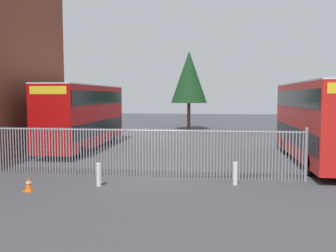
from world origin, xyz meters
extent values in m
plane|color=#3D3D42|center=(0.00, 8.00, 0.00)|extent=(100.00, 100.00, 0.00)
cylinder|color=gray|center=(-7.63, 0.00, 1.10)|extent=(0.06, 0.06, 2.20)
cylinder|color=gray|center=(-7.49, 0.00, 1.10)|extent=(0.06, 0.06, 2.20)
cylinder|color=gray|center=(-7.35, 0.00, 1.10)|extent=(0.06, 0.06, 2.20)
cylinder|color=gray|center=(-7.21, 0.00, 1.10)|extent=(0.06, 0.06, 2.20)
cylinder|color=gray|center=(-7.07, 0.00, 1.10)|extent=(0.06, 0.06, 2.20)
cylinder|color=gray|center=(-6.93, 0.00, 1.10)|extent=(0.06, 0.06, 2.20)
cylinder|color=gray|center=(-6.79, 0.00, 1.10)|extent=(0.06, 0.06, 2.20)
cylinder|color=gray|center=(-6.65, 0.00, 1.10)|extent=(0.06, 0.06, 2.20)
cylinder|color=gray|center=(-6.51, 0.00, 1.10)|extent=(0.06, 0.06, 2.20)
cylinder|color=gray|center=(-6.37, 0.00, 1.10)|extent=(0.06, 0.06, 2.20)
cylinder|color=gray|center=(-6.23, 0.00, 1.10)|extent=(0.06, 0.06, 2.20)
cylinder|color=gray|center=(-6.09, 0.00, 1.10)|extent=(0.06, 0.06, 2.20)
cylinder|color=gray|center=(-5.95, 0.00, 1.10)|extent=(0.06, 0.06, 2.20)
cylinder|color=gray|center=(-5.81, 0.00, 1.10)|extent=(0.06, 0.06, 2.20)
cylinder|color=gray|center=(-5.67, 0.00, 1.10)|extent=(0.06, 0.06, 2.20)
cylinder|color=gray|center=(-5.53, 0.00, 1.10)|extent=(0.06, 0.06, 2.20)
cylinder|color=gray|center=(-5.39, 0.00, 1.10)|extent=(0.06, 0.06, 2.20)
cylinder|color=gray|center=(-5.25, 0.00, 1.10)|extent=(0.06, 0.06, 2.20)
cylinder|color=gray|center=(-5.11, 0.00, 1.10)|extent=(0.06, 0.06, 2.20)
cylinder|color=gray|center=(-4.97, 0.00, 1.10)|extent=(0.06, 0.06, 2.20)
cylinder|color=gray|center=(-4.83, 0.00, 1.10)|extent=(0.06, 0.06, 2.20)
cylinder|color=gray|center=(-4.69, 0.00, 1.10)|extent=(0.06, 0.06, 2.20)
cylinder|color=gray|center=(-4.55, 0.00, 1.10)|extent=(0.06, 0.06, 2.20)
cylinder|color=gray|center=(-4.41, 0.00, 1.10)|extent=(0.06, 0.06, 2.20)
cylinder|color=gray|center=(-4.27, 0.00, 1.10)|extent=(0.06, 0.06, 2.20)
cylinder|color=gray|center=(-4.13, 0.00, 1.10)|extent=(0.06, 0.06, 2.20)
cylinder|color=gray|center=(-3.99, 0.00, 1.10)|extent=(0.06, 0.06, 2.20)
cylinder|color=gray|center=(-3.85, 0.00, 1.10)|extent=(0.06, 0.06, 2.20)
cylinder|color=gray|center=(-3.71, 0.00, 1.10)|extent=(0.06, 0.06, 2.20)
cylinder|color=gray|center=(-3.57, 0.00, 1.10)|extent=(0.06, 0.06, 2.20)
cylinder|color=gray|center=(-3.43, 0.00, 1.10)|extent=(0.06, 0.06, 2.20)
cylinder|color=gray|center=(-3.29, 0.00, 1.10)|extent=(0.06, 0.06, 2.20)
cylinder|color=gray|center=(-3.15, 0.00, 1.10)|extent=(0.06, 0.06, 2.20)
cylinder|color=gray|center=(-3.01, 0.00, 1.10)|extent=(0.06, 0.06, 2.20)
cylinder|color=gray|center=(-2.87, 0.00, 1.10)|extent=(0.06, 0.06, 2.20)
cylinder|color=gray|center=(-2.73, 0.00, 1.10)|extent=(0.06, 0.06, 2.20)
cylinder|color=gray|center=(-2.59, 0.00, 1.10)|extent=(0.06, 0.06, 2.20)
cylinder|color=gray|center=(-2.45, 0.00, 1.10)|extent=(0.06, 0.06, 2.20)
cylinder|color=gray|center=(-2.31, 0.00, 1.10)|extent=(0.06, 0.06, 2.20)
cylinder|color=gray|center=(-2.17, 0.00, 1.10)|extent=(0.06, 0.06, 2.20)
cylinder|color=gray|center=(-2.03, 0.00, 1.10)|extent=(0.06, 0.06, 2.20)
cylinder|color=gray|center=(-1.89, 0.00, 1.10)|extent=(0.06, 0.06, 2.20)
cylinder|color=gray|center=(-1.75, 0.00, 1.10)|extent=(0.06, 0.06, 2.20)
cylinder|color=gray|center=(-1.61, 0.00, 1.10)|extent=(0.06, 0.06, 2.20)
cylinder|color=gray|center=(-1.47, 0.00, 1.10)|extent=(0.06, 0.06, 2.20)
cylinder|color=gray|center=(-1.32, 0.00, 1.10)|extent=(0.06, 0.06, 2.20)
cylinder|color=gray|center=(-1.18, 0.00, 1.10)|extent=(0.06, 0.06, 2.20)
cylinder|color=gray|center=(-1.04, 0.00, 1.10)|extent=(0.06, 0.06, 2.20)
cylinder|color=gray|center=(-0.90, 0.00, 1.10)|extent=(0.06, 0.06, 2.20)
cylinder|color=gray|center=(-0.76, 0.00, 1.10)|extent=(0.06, 0.06, 2.20)
cylinder|color=gray|center=(-0.62, 0.00, 1.10)|extent=(0.06, 0.06, 2.20)
cylinder|color=gray|center=(-0.48, 0.00, 1.10)|extent=(0.06, 0.06, 2.20)
cylinder|color=gray|center=(-0.34, 0.00, 1.10)|extent=(0.06, 0.06, 2.20)
cylinder|color=gray|center=(-0.20, 0.00, 1.10)|extent=(0.06, 0.06, 2.20)
cylinder|color=gray|center=(-0.06, 0.00, 1.10)|extent=(0.06, 0.06, 2.20)
cylinder|color=gray|center=(0.08, 0.00, 1.10)|extent=(0.06, 0.06, 2.20)
cylinder|color=gray|center=(0.22, 0.00, 1.10)|extent=(0.06, 0.06, 2.20)
cylinder|color=gray|center=(0.36, 0.00, 1.10)|extent=(0.06, 0.06, 2.20)
cylinder|color=gray|center=(0.50, 0.00, 1.10)|extent=(0.06, 0.06, 2.20)
cylinder|color=gray|center=(0.64, 0.00, 1.10)|extent=(0.06, 0.06, 2.20)
cylinder|color=gray|center=(0.78, 0.00, 1.10)|extent=(0.06, 0.06, 2.20)
cylinder|color=gray|center=(0.92, 0.00, 1.10)|extent=(0.06, 0.06, 2.20)
cylinder|color=gray|center=(1.06, 0.00, 1.10)|extent=(0.06, 0.06, 2.20)
cylinder|color=gray|center=(1.20, 0.00, 1.10)|extent=(0.06, 0.06, 2.20)
cylinder|color=gray|center=(1.34, 0.00, 1.10)|extent=(0.06, 0.06, 2.20)
cylinder|color=gray|center=(1.48, 0.00, 1.10)|extent=(0.06, 0.06, 2.20)
cylinder|color=gray|center=(1.62, 0.00, 1.10)|extent=(0.06, 0.06, 2.20)
cylinder|color=gray|center=(1.76, 0.00, 1.10)|extent=(0.06, 0.06, 2.20)
cylinder|color=gray|center=(1.90, 0.00, 1.10)|extent=(0.06, 0.06, 2.20)
cylinder|color=gray|center=(2.04, 0.00, 1.10)|extent=(0.06, 0.06, 2.20)
cylinder|color=gray|center=(2.18, 0.00, 1.10)|extent=(0.06, 0.06, 2.20)
cylinder|color=gray|center=(2.32, 0.00, 1.10)|extent=(0.06, 0.06, 2.20)
cylinder|color=gray|center=(2.46, 0.00, 1.10)|extent=(0.06, 0.06, 2.20)
cylinder|color=gray|center=(2.60, 0.00, 1.10)|extent=(0.06, 0.06, 2.20)
cylinder|color=gray|center=(2.74, 0.00, 1.10)|extent=(0.06, 0.06, 2.20)
cylinder|color=gray|center=(2.88, 0.00, 1.10)|extent=(0.06, 0.06, 2.20)
cylinder|color=gray|center=(3.02, 0.00, 1.10)|extent=(0.06, 0.06, 2.20)
cylinder|color=gray|center=(3.16, 0.00, 1.10)|extent=(0.06, 0.06, 2.20)
cylinder|color=gray|center=(3.30, 0.00, 1.10)|extent=(0.06, 0.06, 2.20)
cylinder|color=gray|center=(3.44, 0.00, 1.10)|extent=(0.06, 0.06, 2.20)
cylinder|color=gray|center=(3.58, 0.00, 1.10)|extent=(0.06, 0.06, 2.20)
cylinder|color=gray|center=(3.72, 0.00, 1.10)|extent=(0.06, 0.06, 2.20)
cylinder|color=gray|center=(3.86, 0.00, 1.10)|extent=(0.06, 0.06, 2.20)
cylinder|color=gray|center=(4.00, 0.00, 1.10)|extent=(0.06, 0.06, 2.20)
cylinder|color=gray|center=(4.14, 0.00, 1.10)|extent=(0.06, 0.06, 2.20)
cylinder|color=gray|center=(4.28, 0.00, 1.10)|extent=(0.06, 0.06, 2.20)
cylinder|color=gray|center=(4.42, 0.00, 1.10)|extent=(0.06, 0.06, 2.20)
cylinder|color=gray|center=(4.56, 0.00, 1.10)|extent=(0.06, 0.06, 2.20)
cylinder|color=gray|center=(4.70, 0.00, 1.10)|extent=(0.06, 0.06, 2.20)
cylinder|color=gray|center=(4.84, 0.00, 1.10)|extent=(0.06, 0.06, 2.20)
cylinder|color=gray|center=(4.98, 0.00, 1.10)|extent=(0.06, 0.06, 2.20)
cylinder|color=gray|center=(5.12, 0.00, 1.10)|extent=(0.06, 0.06, 2.20)
cylinder|color=gray|center=(5.27, 0.00, 1.10)|extent=(0.06, 0.06, 2.20)
cylinder|color=gray|center=(5.41, 0.00, 1.10)|extent=(0.06, 0.06, 2.20)
cylinder|color=gray|center=(5.55, 0.00, 1.10)|extent=(0.06, 0.06, 2.20)
cylinder|color=gray|center=(5.69, 0.00, 1.10)|extent=(0.06, 0.06, 2.20)
cylinder|color=gray|center=(5.83, 0.00, 1.10)|extent=(0.06, 0.06, 2.20)
cylinder|color=gray|center=(5.97, 0.00, 1.10)|extent=(0.06, 0.06, 2.20)
cylinder|color=gray|center=(6.11, 0.00, 1.10)|extent=(0.06, 0.06, 2.20)
cylinder|color=gray|center=(6.25, 0.00, 1.10)|extent=(0.06, 0.06, 2.20)
cylinder|color=gray|center=(6.39, 0.00, 1.10)|extent=(0.06, 0.06, 2.20)
cylinder|color=gray|center=(6.53, 0.00, 1.10)|extent=(0.06, 0.06, 2.20)
cylinder|color=gray|center=(-1.04, 0.00, 2.12)|extent=(15.14, 0.07, 0.07)
cylinder|color=gray|center=(6.53, 0.00, 1.18)|extent=(0.14, 0.14, 2.35)
cube|color=red|center=(8.13, 4.61, 2.35)|extent=(2.50, 10.80, 4.00)
cube|color=black|center=(8.13, 4.61, 1.55)|extent=(2.54, 10.37, 0.90)
cube|color=black|center=(8.13, 4.61, 3.55)|extent=(2.54, 10.37, 0.90)
cube|color=silver|center=(8.13, 4.61, 4.38)|extent=(2.50, 10.80, 0.08)
cylinder|color=black|center=(7.03, 1.26, 0.52)|extent=(0.30, 1.04, 1.04)
cylinder|color=black|center=(7.03, 7.58, 0.52)|extent=(0.30, 1.04, 1.04)
cylinder|color=black|center=(9.23, 7.58, 0.52)|extent=(0.30, 1.04, 1.04)
cube|color=#B70C0C|center=(-6.45, 8.15, 2.35)|extent=(2.50, 10.80, 4.00)
cube|color=black|center=(-6.45, 8.15, 1.55)|extent=(2.54, 10.37, 0.90)
cube|color=black|center=(-6.45, 8.15, 3.55)|extent=(2.54, 10.37, 0.90)
cube|color=yellow|center=(-6.45, 2.80, 4.00)|extent=(2.12, 0.12, 0.44)
cube|color=silver|center=(-6.45, 8.15, 4.38)|extent=(2.50, 10.80, 0.08)
cylinder|color=black|center=(-7.55, 4.80, 0.52)|extent=(0.30, 1.04, 1.04)
cylinder|color=black|center=(-5.35, 4.80, 0.52)|extent=(0.30, 1.04, 1.04)
cylinder|color=black|center=(-7.55, 11.12, 0.52)|extent=(0.30, 1.04, 1.04)
cylinder|color=black|center=(-5.35, 11.12, 0.52)|extent=(0.30, 1.04, 1.04)
cylinder|color=silver|center=(-2.05, -1.98, 0.47)|extent=(0.20, 0.20, 0.95)
cylinder|color=silver|center=(3.50, -1.01, 0.47)|extent=(0.20, 0.20, 0.95)
cube|color=orange|center=(-4.48, -3.14, 0.02)|extent=(0.34, 0.34, 0.04)
cone|color=orange|center=(-4.48, -3.14, 0.32)|extent=(0.28, 0.28, 0.55)
cylinder|color=white|center=(-4.48, -3.14, 0.34)|extent=(0.19, 0.19, 0.07)
cylinder|color=#4C3823|center=(-0.32, 23.29, 1.46)|extent=(0.36, 0.36, 2.93)
cone|color=#143819|center=(-0.32, 23.29, 5.71)|extent=(3.89, 3.89, 5.56)
camera|label=1|loc=(2.71, -16.05, 3.69)|focal=38.78mm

